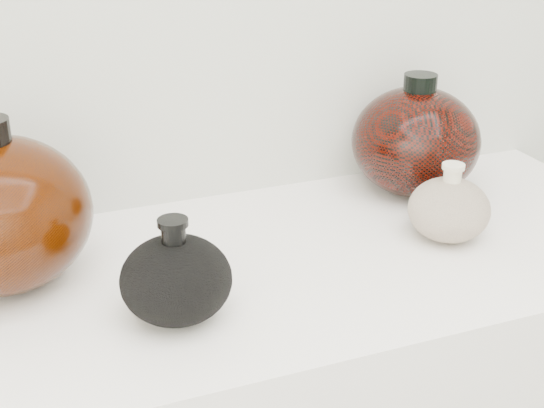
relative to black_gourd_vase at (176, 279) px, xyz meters
name	(u,v)px	position (x,y,z in m)	size (l,w,h in m)	color
black_gourd_vase	(176,279)	(0.00, 0.00, 0.00)	(0.16, 0.16, 0.14)	black
cream_gourd_vase	(449,209)	(0.43, 0.06, -0.01)	(0.15, 0.15, 0.12)	#B8AE92
right_round_pot	(416,141)	(0.48, 0.24, 0.04)	(0.26, 0.26, 0.21)	black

